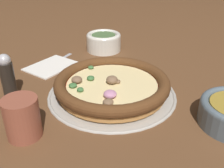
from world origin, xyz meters
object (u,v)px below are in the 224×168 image
at_px(napkin, 51,66).
at_px(fork, 53,63).
at_px(pizza_tray, 112,93).
at_px(pepper_shaker, 7,77).
at_px(bowl_far, 104,41).
at_px(drinking_cup, 23,118).
at_px(pizza, 112,84).

xyz_separation_m(napkin, fork, (0.02, 0.02, -0.00)).
xyz_separation_m(pizza_tray, fork, (-0.01, 0.27, -0.00)).
height_order(pizza_tray, pepper_shaker, pepper_shaker).
xyz_separation_m(bowl_far, pepper_shaker, (-0.40, -0.09, 0.02)).
distance_m(napkin, pepper_shaker, 0.21).
bearing_deg(napkin, pepper_shaker, -151.88).
xyz_separation_m(drinking_cup, napkin, (0.22, 0.26, -0.04)).
height_order(napkin, pepper_shaker, pepper_shaker).
height_order(bowl_far, drinking_cup, drinking_cup).
bearing_deg(fork, pizza, 71.01).
distance_m(pizza, fork, 0.28).
distance_m(pizza, bowl_far, 0.32).
bearing_deg(pizza_tray, bowl_far, 52.20).
bearing_deg(pizza_tray, pizza, 174.37).
bearing_deg(bowl_far, fork, 174.83).
relative_size(drinking_cup, fork, 0.51).
distance_m(pizza_tray, drinking_cup, 0.25).
bearing_deg(bowl_far, pepper_shaker, -167.23).
relative_size(bowl_far, drinking_cup, 1.44).
xyz_separation_m(pizza_tray, pepper_shaker, (-0.20, 0.17, 0.06)).
height_order(pizza, pepper_shaker, pepper_shaker).
bearing_deg(pizza, pizza_tray, -5.63).
relative_size(pizza, napkin, 1.77).
relative_size(napkin, pepper_shaker, 1.42).
bearing_deg(drinking_cup, pizza, 0.60).
distance_m(bowl_far, napkin, 0.22).
bearing_deg(pizza_tray, napkin, 95.34).
relative_size(pizza_tray, pizza, 1.12).
bearing_deg(napkin, pizza, -84.80).
bearing_deg(bowl_far, pizza_tray, -127.80).
xyz_separation_m(pizza_tray, bowl_far, (0.20, 0.26, 0.03)).
xyz_separation_m(drinking_cup, pepper_shaker, (0.05, 0.17, 0.02)).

